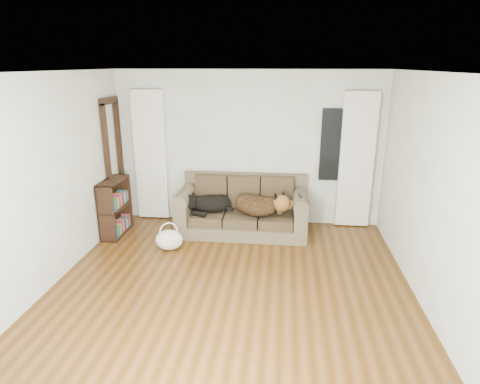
# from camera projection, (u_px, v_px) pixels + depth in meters

# --- Properties ---
(floor) EXTENTS (5.00, 5.00, 0.00)m
(floor) POSITION_uv_depth(u_px,v_px,m) (229.00, 296.00, 4.85)
(floor) COLOR #42260B
(floor) RESTS_ON ground
(ceiling) EXTENTS (5.00, 5.00, 0.00)m
(ceiling) POSITION_uv_depth(u_px,v_px,m) (226.00, 72.00, 4.05)
(ceiling) COLOR white
(ceiling) RESTS_ON ground
(wall_back) EXTENTS (4.50, 0.04, 2.60)m
(wall_back) POSITION_uv_depth(u_px,v_px,m) (248.00, 149.00, 6.82)
(wall_back) COLOR silver
(wall_back) RESTS_ON ground
(wall_left) EXTENTS (0.04, 5.00, 2.60)m
(wall_left) POSITION_uv_depth(u_px,v_px,m) (38.00, 187.00, 4.69)
(wall_left) COLOR silver
(wall_left) RESTS_ON ground
(wall_right) EXTENTS (0.04, 5.00, 2.60)m
(wall_right) POSITION_uv_depth(u_px,v_px,m) (439.00, 201.00, 4.21)
(wall_right) COLOR silver
(wall_right) RESTS_ON ground
(curtain_left) EXTENTS (0.55, 0.08, 2.25)m
(curtain_left) POSITION_uv_depth(u_px,v_px,m) (151.00, 156.00, 6.97)
(curtain_left) COLOR white
(curtain_left) RESTS_ON ground
(curtain_right) EXTENTS (0.55, 0.08, 2.25)m
(curtain_right) POSITION_uv_depth(u_px,v_px,m) (356.00, 161.00, 6.60)
(curtain_right) COLOR white
(curtain_right) RESTS_ON ground
(window_pane) EXTENTS (0.50, 0.03, 1.20)m
(window_pane) POSITION_uv_depth(u_px,v_px,m) (336.00, 145.00, 6.60)
(window_pane) COLOR black
(window_pane) RESTS_ON wall_back
(door_casing) EXTENTS (0.07, 0.60, 2.10)m
(door_casing) POSITION_uv_depth(u_px,v_px,m) (115.00, 166.00, 6.70)
(door_casing) COLOR black
(door_casing) RESTS_ON ground
(sofa) EXTENTS (2.09, 0.90, 0.86)m
(sofa) POSITION_uv_depth(u_px,v_px,m) (242.00, 206.00, 6.58)
(sofa) COLOR brown
(sofa) RESTS_ON floor
(dog_black_lab) EXTENTS (0.69, 0.51, 0.28)m
(dog_black_lab) POSITION_uv_depth(u_px,v_px,m) (209.00, 204.00, 6.59)
(dog_black_lab) COLOR black
(dog_black_lab) RESTS_ON sofa
(dog_shepherd) EXTENTS (0.95, 0.88, 0.34)m
(dog_shepherd) POSITION_uv_depth(u_px,v_px,m) (259.00, 206.00, 6.46)
(dog_shepherd) COLOR black
(dog_shepherd) RESTS_ON sofa
(tv_remote) EXTENTS (0.08, 0.20, 0.02)m
(tv_remote) POSITION_uv_depth(u_px,v_px,m) (300.00, 196.00, 6.21)
(tv_remote) COLOR black
(tv_remote) RESTS_ON sofa
(tote_bag) EXTENTS (0.48, 0.41, 0.30)m
(tote_bag) POSITION_uv_depth(u_px,v_px,m) (169.00, 239.00, 6.03)
(tote_bag) COLOR silver
(tote_bag) RESTS_ON floor
(bookshelf) EXTENTS (0.29, 0.74, 0.92)m
(bookshelf) POSITION_uv_depth(u_px,v_px,m) (115.00, 205.00, 6.49)
(bookshelf) COLOR black
(bookshelf) RESTS_ON floor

